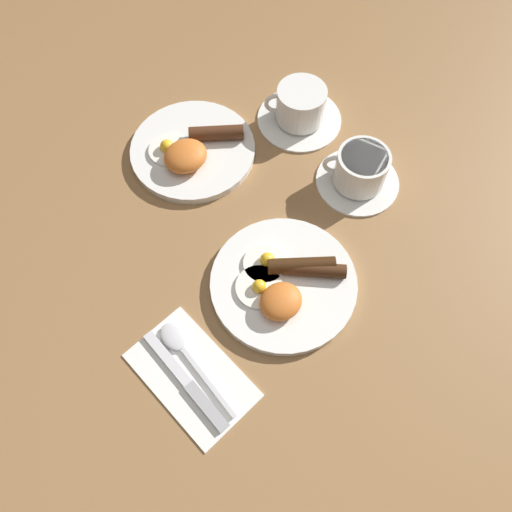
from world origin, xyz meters
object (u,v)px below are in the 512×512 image
(teacup_far, at_px, (300,108))
(spoon, at_px, (180,346))
(breakfast_plate_far, at_px, (192,150))
(teacup_near, at_px, (360,171))
(breakfast_plate_near, at_px, (284,283))
(knife, at_px, (189,385))

(teacup_far, xyz_separation_m, spoon, (-0.43, -0.23, -0.02))
(breakfast_plate_far, relative_size, teacup_near, 1.54)
(breakfast_plate_near, bearing_deg, teacup_near, 18.16)
(breakfast_plate_far, bearing_deg, knife, -125.41)
(breakfast_plate_near, relative_size, knife, 1.26)
(breakfast_plate_near, relative_size, spoon, 1.33)
(breakfast_plate_near, height_order, teacup_far, teacup_far)
(teacup_far, relative_size, spoon, 0.91)
(breakfast_plate_far, distance_m, spoon, 0.36)
(teacup_near, distance_m, teacup_far, 0.17)
(breakfast_plate_far, bearing_deg, spoon, -127.60)
(teacup_far, height_order, spoon, teacup_far)
(teacup_near, bearing_deg, spoon, -172.07)
(breakfast_plate_near, xyz_separation_m, teacup_near, (0.23, 0.08, 0.02))
(breakfast_plate_far, distance_m, teacup_near, 0.30)
(teacup_far, bearing_deg, spoon, -151.60)
(breakfast_plate_far, height_order, knife, breakfast_plate_far)
(teacup_far, relative_size, knife, 0.87)
(knife, bearing_deg, breakfast_plate_far, -38.92)
(spoon, bearing_deg, knife, 156.90)
(spoon, bearing_deg, breakfast_plate_far, -38.71)
(knife, bearing_deg, teacup_far, -61.02)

